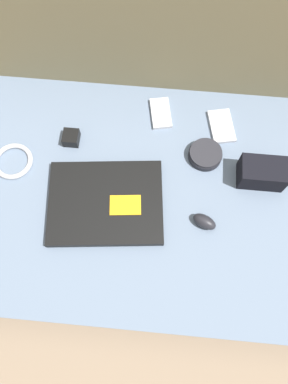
% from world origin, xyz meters
% --- Properties ---
extents(ground_plane, '(8.00, 8.00, 0.00)m').
position_xyz_m(ground_plane, '(0.00, 0.00, 0.00)').
color(ground_plane, '#7A6651').
extents(couch_seat, '(1.08, 0.77, 0.11)m').
position_xyz_m(couch_seat, '(0.00, 0.00, 0.05)').
color(couch_seat, slate).
rests_on(couch_seat, ground_plane).
extents(couch_backrest, '(1.08, 0.20, 0.55)m').
position_xyz_m(couch_backrest, '(0.00, 0.48, 0.28)').
color(couch_backrest, '#756B4C').
rests_on(couch_backrest, ground_plane).
extents(laptop, '(0.36, 0.29, 0.03)m').
position_xyz_m(laptop, '(-0.11, -0.04, 0.12)').
color(laptop, black).
rests_on(laptop, couch_seat).
extents(computer_mouse, '(0.08, 0.06, 0.04)m').
position_xyz_m(computer_mouse, '(0.18, -0.07, 0.12)').
color(computer_mouse, black).
rests_on(computer_mouse, couch_seat).
extents(speaker_puck, '(0.10, 0.10, 0.03)m').
position_xyz_m(speaker_puck, '(0.18, 0.14, 0.12)').
color(speaker_puck, black).
rests_on(speaker_puck, couch_seat).
extents(phone_silver, '(0.09, 0.13, 0.01)m').
position_xyz_m(phone_silver, '(0.23, 0.25, 0.11)').
color(phone_silver, '#B7B7BC').
rests_on(phone_silver, couch_seat).
extents(phone_black, '(0.08, 0.12, 0.01)m').
position_xyz_m(phone_black, '(0.03, 0.28, 0.11)').
color(phone_black, '#B7B7BC').
rests_on(phone_black, couch_seat).
extents(camera_pouch, '(0.14, 0.08, 0.08)m').
position_xyz_m(camera_pouch, '(0.34, 0.08, 0.15)').
color(camera_pouch, black).
rests_on(camera_pouch, couch_seat).
extents(charger_brick, '(0.05, 0.05, 0.04)m').
position_xyz_m(charger_brick, '(-0.24, 0.16, 0.12)').
color(charger_brick, black).
rests_on(charger_brick, couch_seat).
extents(cable_coil, '(0.12, 0.12, 0.02)m').
position_xyz_m(cable_coil, '(-0.41, 0.07, 0.11)').
color(cable_coil, '#B2B2B7').
rests_on(cable_coil, couch_seat).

